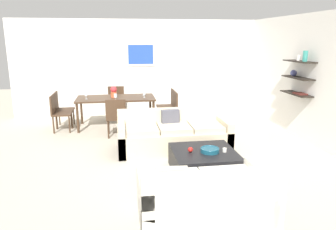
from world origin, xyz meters
name	(u,v)px	position (x,y,z in m)	size (l,w,h in m)	color
ground_plane	(173,155)	(0.00, 0.00, 0.00)	(18.00, 18.00, 0.00)	#BCB29E
back_wall_unit	(162,67)	(0.29, 3.53, 1.35)	(8.40, 0.09, 2.70)	silver
right_wall_shelf_unit	(308,78)	(3.03, 0.60, 1.35)	(0.34, 8.20, 2.70)	silver
sofa_beige	(173,135)	(0.07, 0.34, 0.29)	(2.19, 0.90, 0.78)	beige
loveseat_white	(205,198)	(0.01, -2.23, 0.29)	(1.62, 0.90, 0.78)	silver
coffee_table	(204,162)	(0.37, -0.86, 0.19)	(1.03, 1.03, 0.38)	black
decorative_bowl	(210,150)	(0.45, -0.92, 0.42)	(0.31, 0.31, 0.07)	navy
candle_jar	(225,150)	(0.69, -0.95, 0.41)	(0.07, 0.07, 0.07)	silver
apple_on_coffee_table	(190,150)	(0.14, -0.87, 0.42)	(0.09, 0.09, 0.09)	red
dining_table	(116,100)	(-1.07, 2.22, 0.68)	(1.92, 0.93, 0.75)	#422D1E
dining_chair_left_far	(61,107)	(-2.43, 2.43, 0.50)	(0.44, 0.44, 0.88)	#422D1E
dining_chair_head	(116,100)	(-1.07, 3.10, 0.50)	(0.44, 0.44, 0.88)	#422D1E
dining_chair_foot	(116,115)	(-1.07, 1.35, 0.50)	(0.44, 0.44, 0.88)	#422D1E
dining_chair_right_far	(169,104)	(0.30, 2.43, 0.50)	(0.44, 0.44, 0.88)	#422D1E
dining_chair_right_near	(171,107)	(0.30, 2.01, 0.50)	(0.44, 0.44, 0.88)	#422D1E
dining_chair_left_near	(58,111)	(-2.43, 2.01, 0.50)	(0.44, 0.44, 0.88)	#422D1E
wine_glass_right_far	(144,91)	(-0.36, 2.34, 0.87)	(0.07, 0.07, 0.18)	silver
wine_glass_left_near	(86,95)	(-1.77, 2.11, 0.86)	(0.06, 0.06, 0.16)	silver
wine_glass_right_near	(144,93)	(-0.36, 2.11, 0.86)	(0.06, 0.06, 0.16)	silver
wine_glass_foot	(115,96)	(-1.07, 1.82, 0.86)	(0.07, 0.07, 0.16)	silver
centerpiece_vase	(114,92)	(-1.11, 2.27, 0.89)	(0.16, 0.16, 0.27)	#D85933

